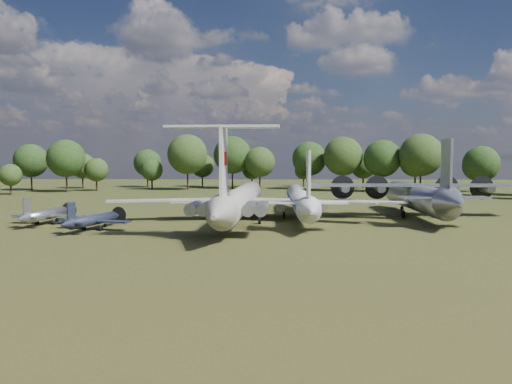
# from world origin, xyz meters

# --- Properties ---
(ground) EXTENTS (300.00, 300.00, 0.00)m
(ground) POSITION_xyz_m (0.00, 0.00, 0.00)
(ground) COLOR #203D14
(ground) RESTS_ON ground
(il62_airliner) EXTENTS (43.94, 55.84, 5.30)m
(il62_airliner) POSITION_xyz_m (3.35, 2.72, 2.65)
(il62_airliner) COLOR silver
(il62_airliner) RESTS_ON ground
(tu104_jet) EXTENTS (34.63, 46.05, 4.59)m
(tu104_jet) POSITION_xyz_m (12.90, 8.11, 2.29)
(tu104_jet) COLOR silver
(tu104_jet) RESTS_ON ground
(an12_transport) EXTENTS (37.14, 41.43, 5.41)m
(an12_transport) POSITION_xyz_m (32.33, 9.85, 2.71)
(an12_transport) COLOR #9A9CA1
(an12_transport) RESTS_ON ground
(small_prop_west) EXTENTS (13.83, 16.48, 2.09)m
(small_prop_west) POSITION_xyz_m (-16.15, -6.37, 1.04)
(small_prop_west) COLOR black
(small_prop_west) RESTS_ON ground
(small_prop_northwest) EXTENTS (12.46, 15.91, 2.16)m
(small_prop_northwest) POSITION_xyz_m (-25.15, -0.81, 1.08)
(small_prop_northwest) COLOR #A3A6AB
(small_prop_northwest) RESTS_ON ground
(person_on_il62) EXTENTS (0.65, 0.47, 1.64)m
(person_on_il62) POSITION_xyz_m (2.68, -12.11, 6.12)
(person_on_il62) COLOR #99754E
(person_on_il62) RESTS_ON il62_airliner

